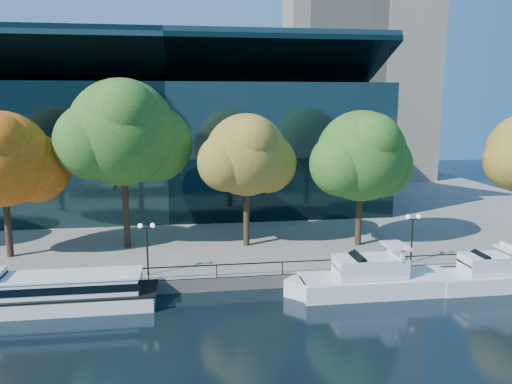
{
  "coord_description": "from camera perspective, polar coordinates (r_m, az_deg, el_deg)",
  "views": [
    {
      "loc": [
        -2.07,
        -32.42,
        13.97
      ],
      "look_at": [
        3.64,
        8.0,
        6.55
      ],
      "focal_mm": 35.0,
      "sensor_mm": 36.0,
      "label": 1
    }
  ],
  "objects": [
    {
      "name": "promenade",
      "position": [
        70.13,
        -6.2,
        -0.83
      ],
      "size": [
        90.0,
        67.08,
        1.0
      ],
      "color": "slate",
      "rests_on": "ground"
    },
    {
      "name": "cruiser_near",
      "position": [
        38.13,
        12.91,
        -9.64
      ],
      "size": [
        12.61,
        3.25,
        3.65
      ],
      "color": "white",
      "rests_on": "ground"
    },
    {
      "name": "tree_1",
      "position": [
        45.88,
        -26.86,
        3.17
      ],
      "size": [
        9.85,
        8.08,
        12.27
      ],
      "color": "black",
      "rests_on": "promenade"
    },
    {
      "name": "lamp_1",
      "position": [
        38.37,
        -12.38,
        -5.03
      ],
      "size": [
        1.26,
        0.36,
        4.03
      ],
      "color": "black",
      "rests_on": "promenade"
    },
    {
      "name": "lamp_2",
      "position": [
        42.27,
        17.46,
        -3.85
      ],
      "size": [
        1.26,
        0.36,
        4.03
      ],
      "color": "black",
      "rests_on": "promenade"
    },
    {
      "name": "tree_3",
      "position": [
        44.29,
        -0.92,
        4.05
      ],
      "size": [
        9.16,
        7.51,
        11.97
      ],
      "color": "black",
      "rests_on": "promenade"
    },
    {
      "name": "tree_2",
      "position": [
        45.07,
        -14.78,
        6.35
      ],
      "size": [
        11.66,
        9.56,
        15.0
      ],
      "color": "black",
      "rests_on": "promenade"
    },
    {
      "name": "tour_boat",
      "position": [
        37.32,
        -22.69,
        -10.51
      ],
      "size": [
        15.09,
        3.36,
        2.86
      ],
      "color": "white",
      "rests_on": "ground"
    },
    {
      "name": "cruiser_far",
      "position": [
        42.05,
        25.08,
        -8.57
      ],
      "size": [
        10.29,
        2.85,
        3.36
      ],
      "color": "white",
      "rests_on": "ground"
    },
    {
      "name": "railing",
      "position": [
        37.7,
        -4.52,
        -8.34
      ],
      "size": [
        88.2,
        0.08,
        0.99
      ],
      "color": "black",
      "rests_on": "promenade"
    },
    {
      "name": "tree_4",
      "position": [
        45.49,
        12.14,
        3.83
      ],
      "size": [
        10.13,
        8.31,
        12.25
      ],
      "color": "black",
      "rests_on": "promenade"
    },
    {
      "name": "convention_building",
      "position": [
        64.47,
        -9.77,
        5.3
      ],
      "size": [
        50.0,
        24.57,
        21.43
      ],
      "color": "black",
      "rests_on": "ground"
    },
    {
      "name": "ground",
      "position": [
        35.36,
        -4.13,
        -12.99
      ],
      "size": [
        160.0,
        160.0,
        0.0
      ],
      "primitive_type": "plane",
      "color": "black",
      "rests_on": "ground"
    }
  ]
}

